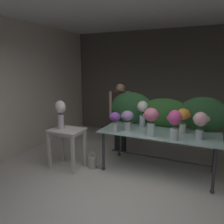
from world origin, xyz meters
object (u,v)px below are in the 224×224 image
(vase_rosy_tulips, at_px, (151,118))
(watering_can, at_px, (93,162))
(florist, at_px, (120,110))
(vase_white_roses_tall, at_px, (61,112))
(display_table_glass, at_px, (159,137))
(side_table_white, at_px, (67,135))
(vase_fuchsia_hydrangea, at_px, (175,123))
(vase_blush_carnations, at_px, (200,122))
(vase_sunset_dahlias, at_px, (183,117))
(vase_ivory_snapdragons, at_px, (142,111))
(vase_lilac_ranunculus, at_px, (127,118))
(vase_violet_peonies, at_px, (115,120))

(vase_rosy_tulips, height_order, watering_can, vase_rosy_tulips)
(florist, distance_m, vase_rosy_tulips, 1.41)
(vase_rosy_tulips, relative_size, vase_white_roses_tall, 0.89)
(display_table_glass, height_order, watering_can, display_table_glass)
(side_table_white, relative_size, vase_fuchsia_hydrangea, 1.57)
(vase_blush_carnations, bearing_deg, vase_rosy_tulips, -169.84)
(side_table_white, xyz_separation_m, vase_sunset_dahlias, (2.08, 0.61, 0.43))
(vase_ivory_snapdragons, relative_size, vase_sunset_dahlias, 1.15)
(vase_rosy_tulips, bearing_deg, display_table_glass, 75.73)
(vase_blush_carnations, height_order, vase_sunset_dahlias, vase_blush_carnations)
(vase_sunset_dahlias, bearing_deg, vase_lilac_ranunculus, -167.65)
(vase_rosy_tulips, xyz_separation_m, watering_can, (-1.12, -0.07, -0.98))
(florist, distance_m, vase_ivory_snapdragons, 0.88)
(watering_can, bearing_deg, vase_blush_carnations, 6.32)
(vase_blush_carnations, bearing_deg, vase_lilac_ranunculus, 179.11)
(vase_lilac_ranunculus, xyz_separation_m, vase_sunset_dahlias, (0.98, 0.22, 0.07))
(florist, bearing_deg, vase_white_roses_tall, -120.84)
(vase_fuchsia_hydrangea, bearing_deg, vase_ivory_snapdragons, 142.74)
(vase_violet_peonies, xyz_separation_m, vase_white_roses_tall, (-1.07, -0.17, 0.08))
(vase_violet_peonies, relative_size, vase_sunset_dahlias, 0.81)
(florist, bearing_deg, display_table_glass, -32.61)
(side_table_white, relative_size, vase_lilac_ranunculus, 2.09)
(vase_violet_peonies, bearing_deg, vase_white_roses_tall, -171.00)
(vase_rosy_tulips, bearing_deg, vase_violet_peonies, -174.07)
(side_table_white, distance_m, vase_blush_carnations, 2.44)
(vase_violet_peonies, distance_m, vase_fuchsia_hydrangea, 1.05)
(vase_sunset_dahlias, bearing_deg, display_table_glass, -172.48)
(vase_fuchsia_hydrangea, distance_m, vase_ivory_snapdragons, 0.88)
(display_table_glass, bearing_deg, florist, 147.39)
(vase_blush_carnations, relative_size, vase_rosy_tulips, 0.94)
(vase_rosy_tulips, bearing_deg, vase_white_roses_tall, -172.15)
(vase_fuchsia_hydrangea, bearing_deg, watering_can, -179.80)
(side_table_white, height_order, florist, florist)
(vase_blush_carnations, height_order, vase_ivory_snapdragons, vase_ivory_snapdragons)
(vase_lilac_ranunculus, bearing_deg, vase_blush_carnations, -0.89)
(vase_rosy_tulips, bearing_deg, watering_can, -176.39)
(side_table_white, distance_m, florist, 1.42)
(vase_rosy_tulips, bearing_deg, vase_lilac_ranunculus, 162.17)
(florist, bearing_deg, side_table_white, -116.43)
(vase_fuchsia_hydrangea, bearing_deg, vase_rosy_tulips, 170.79)
(display_table_glass, bearing_deg, vase_white_roses_tall, -162.78)
(vase_blush_carnations, bearing_deg, vase_white_roses_tall, -171.43)
(florist, relative_size, vase_sunset_dahlias, 3.52)
(vase_blush_carnations, bearing_deg, display_table_glass, 165.42)
(vase_lilac_ranunculus, xyz_separation_m, vase_ivory_snapdragons, (0.20, 0.31, 0.10))
(vase_lilac_ranunculus, distance_m, watering_can, 1.11)
(vase_white_roses_tall, bearing_deg, vase_sunset_dahlias, 15.50)
(display_table_glass, distance_m, vase_ivory_snapdragons, 0.59)
(vase_fuchsia_hydrangea, relative_size, vase_white_roses_tall, 0.90)
(watering_can, bearing_deg, vase_sunset_dahlias, 15.49)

